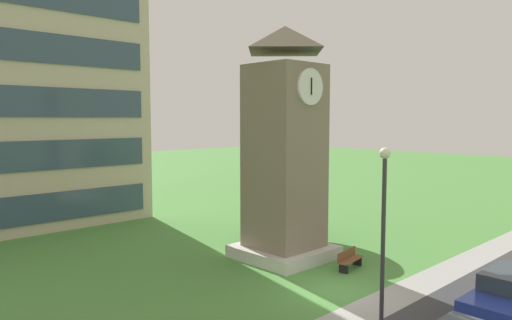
# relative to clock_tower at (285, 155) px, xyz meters

# --- Properties ---
(ground_plane) EXTENTS (160.00, 160.00, 0.00)m
(ground_plane) POSITION_rel_clock_tower_xyz_m (-2.01, -4.82, -5.17)
(ground_plane) COLOR #4C893D
(kerb_strip) EXTENTS (120.00, 1.60, 0.01)m
(kerb_strip) POSITION_rel_clock_tower_xyz_m (-2.01, -6.68, -5.17)
(kerb_strip) COLOR #9E9E99
(kerb_strip) RESTS_ON ground
(clock_tower) EXTENTS (4.22, 4.22, 11.48)m
(clock_tower) POSITION_rel_clock_tower_xyz_m (0.00, 0.00, 0.00)
(clock_tower) COLOR gray
(clock_tower) RESTS_ON ground
(park_bench) EXTENTS (1.86, 0.78, 0.88)m
(park_bench) POSITION_rel_clock_tower_xyz_m (0.83, -3.38, -4.71)
(park_bench) COLOR brown
(park_bench) RESTS_ON ground
(street_lamp) EXTENTS (0.36, 0.36, 6.07)m
(street_lamp) POSITION_rel_clock_tower_xyz_m (-4.02, -8.08, -1.42)
(street_lamp) COLOR #333338
(street_lamp) RESTS_ON ground
(tree_near_tower) EXTENTS (4.51, 4.51, 5.91)m
(tree_near_tower) POSITION_rel_clock_tower_xyz_m (2.93, 2.59, -1.52)
(tree_near_tower) COLOR #513823
(tree_near_tower) RESTS_ON ground
(parked_car_blue) EXTENTS (4.62, 1.91, 1.69)m
(parked_car_blue) POSITION_rel_clock_tower_xyz_m (0.18, -10.50, -4.31)
(parked_car_blue) COLOR #23389E
(parked_car_blue) RESTS_ON ground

